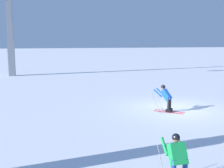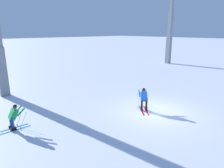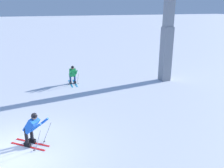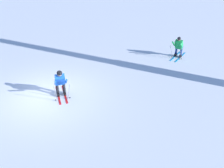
{
  "view_description": "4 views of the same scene",
  "coord_description": "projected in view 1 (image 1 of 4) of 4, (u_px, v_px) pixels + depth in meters",
  "views": [
    {
      "loc": [
        -13.75,
        6.94,
        3.75
      ],
      "look_at": [
        0.46,
        3.43,
        1.47
      ],
      "focal_mm": 44.75,
      "sensor_mm": 36.0,
      "label": 1
    },
    {
      "loc": [
        -10.42,
        -7.05,
        5.1
      ],
      "look_at": [
        0.08,
        4.18,
        0.99
      ],
      "focal_mm": 32.38,
      "sensor_mm": 36.0,
      "label": 2
    },
    {
      "loc": [
        8.31,
        0.8,
        5.25
      ],
      "look_at": [
        -0.59,
        4.05,
        2.11
      ],
      "focal_mm": 37.83,
      "sensor_mm": 36.0,
      "label": 3
    },
    {
      "loc": [
        6.42,
        7.69,
        6.2
      ],
      "look_at": [
        0.42,
        3.89,
        2.07
      ],
      "focal_mm": 39.34,
      "sensor_mm": 36.0,
      "label": 4
    }
  ],
  "objects": [
    {
      "name": "ground_plane",
      "position": [
        174.0,
        109.0,
        15.41
      ],
      "size": [
        260.0,
        260.0,
        0.0
      ],
      "primitive_type": "plane",
      "color": "white"
    },
    {
      "name": "skier_carving_main",
      "position": [
        166.0,
        96.0,
        14.79
      ],
      "size": [
        1.48,
        1.61,
        1.58
      ],
      "color": "red",
      "rests_on": "ground_plane"
    },
    {
      "name": "lift_tower_far",
      "position": [
        10.0,
        27.0,
        29.32
      ],
      "size": [
        0.66,
        2.35,
        12.2
      ],
      "color": "gray",
      "rests_on": "ground_plane"
    },
    {
      "name": "skier_distant_uphill",
      "position": [
        177.0,
        157.0,
        7.23
      ],
      "size": [
        1.76,
        0.71,
        1.46
      ],
      "color": "#198CCC",
      "rests_on": "ground_plane"
    }
  ]
}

